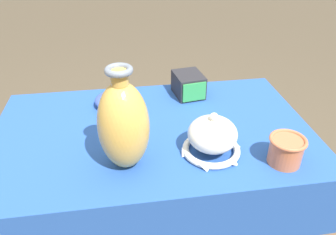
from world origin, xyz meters
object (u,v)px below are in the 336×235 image
object	(u,v)px
vase_dome_bell	(212,137)
wooden_crate	(330,201)
cup_wide_terracotta	(286,150)
mosaic_tile_box	(189,85)
bowl_shallow_cobalt	(114,100)
vase_tall_bulbous	(124,125)

from	to	relation	value
vase_dome_bell	wooden_crate	bearing A→B (deg)	17.66
vase_dome_bell	cup_wide_terracotta	xyz separation A→B (m)	(0.21, -0.08, -0.01)
mosaic_tile_box	vase_dome_bell	bearing A→B (deg)	-99.14
cup_wide_terracotta	wooden_crate	bearing A→B (deg)	31.36
bowl_shallow_cobalt	mosaic_tile_box	bearing A→B (deg)	7.64
vase_dome_bell	wooden_crate	xyz separation A→B (m)	(0.74, 0.24, -0.65)
bowl_shallow_cobalt	vase_tall_bulbous	bearing A→B (deg)	-84.61
vase_dome_bell	bowl_shallow_cobalt	world-z (taller)	vase_dome_bell
mosaic_tile_box	wooden_crate	world-z (taller)	mosaic_tile_box
vase_dome_bell	mosaic_tile_box	bearing A→B (deg)	89.21
wooden_crate	vase_dome_bell	bearing A→B (deg)	-158.69
vase_dome_bell	wooden_crate	world-z (taller)	vase_dome_bell
mosaic_tile_box	cup_wide_terracotta	world-z (taller)	mosaic_tile_box
cup_wide_terracotta	wooden_crate	world-z (taller)	cup_wide_terracotta
vase_tall_bulbous	wooden_crate	distance (m)	1.28
vase_tall_bulbous	cup_wide_terracotta	world-z (taller)	vase_tall_bulbous
vase_tall_bulbous	cup_wide_terracotta	xyz separation A→B (m)	(0.49, -0.06, -0.10)
vase_dome_bell	mosaic_tile_box	distance (m)	0.40
vase_dome_bell	mosaic_tile_box	size ratio (longest dim) A/B	1.29
mosaic_tile_box	bowl_shallow_cobalt	size ratio (longest dim) A/B	1.03
vase_dome_bell	cup_wide_terracotta	distance (m)	0.23
mosaic_tile_box	cup_wide_terracotta	distance (m)	0.53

